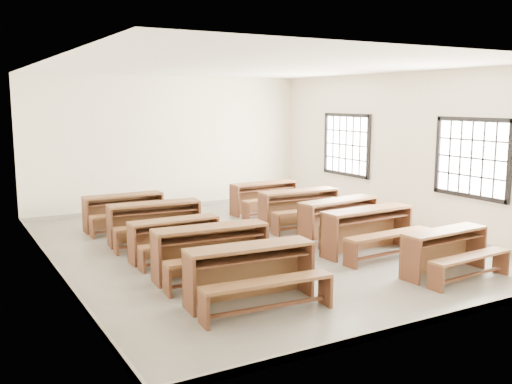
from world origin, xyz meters
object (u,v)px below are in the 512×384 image
desk_set_0 (252,270)px  desk_set_2 (175,236)px  desk_set_3 (155,220)px  desk_set_7 (340,216)px  desk_set_9 (265,195)px  desk_set_8 (300,206)px  desk_set_1 (212,248)px  desk_set_6 (369,228)px  desk_set_4 (124,209)px  desk_set_5 (447,249)px

desk_set_0 → desk_set_2: (-0.08, 2.47, -0.05)m
desk_set_3 → desk_set_7: 3.49m
desk_set_7 → desk_set_3: bearing=148.7°
desk_set_9 → desk_set_8: bearing=-95.7°
desk_set_1 → desk_set_7: desk_set_1 is taller
desk_set_2 → desk_set_6: desk_set_6 is taller
desk_set_2 → desk_set_8: size_ratio=0.86×
desk_set_6 → desk_set_0: bearing=-161.4°
desk_set_1 → desk_set_0: bearing=-87.4°
desk_set_3 → desk_set_4: size_ratio=1.09×
desk_set_6 → desk_set_8: size_ratio=1.02×
desk_set_3 → desk_set_8: (3.12, -0.15, 0.01)m
desk_set_3 → desk_set_7: desk_set_7 is taller
desk_set_1 → desk_set_9: desk_set_1 is taller
desk_set_2 → desk_set_3: (0.08, 1.20, 0.05)m
desk_set_9 → desk_set_7: bearing=-93.0°
desk_set_1 → desk_set_6: (2.96, -0.07, 0.00)m
desk_set_0 → desk_set_5: (3.18, -0.36, -0.05)m
desk_set_1 → desk_set_2: desk_set_1 is taller
desk_set_4 → desk_set_7: bearing=-41.5°
desk_set_1 → desk_set_8: 3.85m
desk_set_6 → desk_set_9: size_ratio=1.08×
desk_set_8 → desk_set_7: bearing=-84.7°
desk_set_0 → desk_set_9: bearing=62.2°
desk_set_0 → desk_set_1: (0.02, 1.24, 0.01)m
desk_set_8 → desk_set_2: bearing=-158.9°
desk_set_3 → desk_set_6: 3.89m
desk_set_4 → desk_set_5: desk_set_4 is taller
desk_set_3 → desk_set_9: bearing=29.2°
desk_set_1 → desk_set_5: (3.16, -1.60, -0.05)m
desk_set_1 → desk_set_5: 3.55m
desk_set_0 → desk_set_2: desk_set_0 is taller
desk_set_7 → desk_set_1: bearing=-169.5°
desk_set_0 → desk_set_7: 3.87m
desk_set_4 → desk_set_8: 3.63m
desk_set_1 → desk_set_5: desk_set_1 is taller
desk_set_7 → desk_set_8: (-0.06, 1.30, 0.00)m
desk_set_5 → desk_set_9: desk_set_9 is taller
desk_set_2 → desk_set_3: size_ratio=0.86×
desk_set_1 → desk_set_9: (3.19, 3.90, -0.03)m
desk_set_5 → desk_set_7: bearing=86.7°
desk_set_0 → desk_set_4: bearing=95.9°
desk_set_1 → desk_set_6: size_ratio=1.00×
desk_set_4 → desk_set_9: desk_set_9 is taller
desk_set_2 → desk_set_7: 3.26m
desk_set_3 → desk_set_5: bearing=-47.1°
desk_set_4 → desk_set_8: desk_set_8 is taller
desk_set_7 → desk_set_6: bearing=-107.3°
desk_set_2 → desk_set_5: bearing=-41.8°
desk_set_5 → desk_set_2: bearing=135.4°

